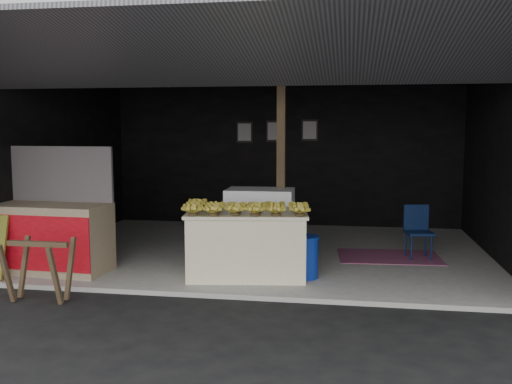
% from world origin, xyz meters
% --- Properties ---
extents(ground, '(80.00, 80.00, 0.00)m').
position_xyz_m(ground, '(0.00, 0.00, 0.00)').
color(ground, black).
rests_on(ground, ground).
extents(concrete_slab, '(7.00, 5.00, 0.06)m').
position_xyz_m(concrete_slab, '(0.00, 2.50, 0.03)').
color(concrete_slab, gray).
rests_on(concrete_slab, ground).
extents(shophouse, '(7.40, 7.29, 3.02)m').
position_xyz_m(shophouse, '(0.00, 2.82, 2.10)').
color(shophouse, black).
rests_on(shophouse, ground).
extents(banana_table, '(1.67, 1.16, 0.86)m').
position_xyz_m(banana_table, '(-0.02, 0.87, 0.49)').
color(banana_table, white).
rests_on(banana_table, concrete_slab).
extents(banana_pile, '(1.54, 1.05, 0.17)m').
position_xyz_m(banana_pile, '(-0.02, 0.87, 1.00)').
color(banana_pile, gold).
rests_on(banana_pile, banana_table).
extents(white_crate, '(0.97, 0.68, 1.07)m').
position_xyz_m(white_crate, '(0.02, 1.70, 0.59)').
color(white_crate, white).
rests_on(white_crate, concrete_slab).
extents(neighbor_stall, '(1.67, 0.82, 1.69)m').
position_xyz_m(neighbor_stall, '(-2.73, 0.69, 0.57)').
color(neighbor_stall, '#998466').
rests_on(neighbor_stall, concrete_slab).
extents(sawhorse, '(0.74, 0.63, 0.71)m').
position_xyz_m(sawhorse, '(-2.22, -0.45, 0.45)').
color(sawhorse, brown).
rests_on(sawhorse, ground).
extents(water_barrel, '(0.35, 0.35, 0.52)m').
position_xyz_m(water_barrel, '(0.73, 0.90, 0.32)').
color(water_barrel, navy).
rests_on(water_barrel, concrete_slab).
extents(plastic_chair, '(0.44, 0.44, 0.79)m').
position_xyz_m(plastic_chair, '(2.31, 2.33, 0.52)').
color(plastic_chair, '#0A1738').
rests_on(plastic_chair, concrete_slab).
extents(magenta_rug, '(1.56, 1.10, 0.01)m').
position_xyz_m(magenta_rug, '(1.90, 2.30, 0.07)').
color(magenta_rug, maroon).
rests_on(magenta_rug, concrete_slab).
extents(picture_frames, '(1.62, 0.04, 0.46)m').
position_xyz_m(picture_frames, '(-0.17, 4.89, 1.93)').
color(picture_frames, black).
rests_on(picture_frames, shophouse).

